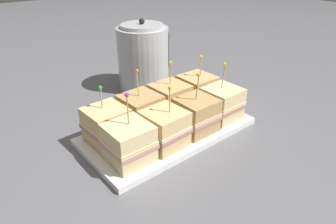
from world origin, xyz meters
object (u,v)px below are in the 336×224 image
at_px(sandwich_back_far_right, 197,91).
at_px(sandwich_front_far_right, 222,103).
at_px(sandwich_back_far_left, 107,125).
at_px(sandwich_front_center_left, 164,128).
at_px(sandwich_back_center_left, 141,112).
at_px(sandwich_front_center_right, 196,115).
at_px(kettle_steel, 143,57).
at_px(serving_platter, 168,131).
at_px(sandwich_front_far_left, 129,143).
at_px(sandwich_back_center_right, 170,100).

bearing_deg(sandwich_back_far_right, sandwich_front_far_right, -91.99).
xyz_separation_m(sandwich_back_far_left, sandwich_back_far_right, (0.34, 0.00, 0.00)).
height_order(sandwich_front_center_left, sandwich_back_center_left, sandwich_back_center_left).
xyz_separation_m(sandwich_front_center_right, kettle_steel, (0.09, 0.38, 0.05)).
height_order(serving_platter, sandwich_front_center_left, sandwich_front_center_left).
height_order(sandwich_back_far_left, sandwich_back_far_right, sandwich_back_far_right).
bearing_deg(sandwich_front_center_right, sandwich_front_center_left, -179.98).
relative_size(serving_platter, sandwich_front_center_right, 2.79).
height_order(sandwich_front_center_left, sandwich_back_far_right, sandwich_back_far_right).
xyz_separation_m(sandwich_front_far_left, sandwich_back_center_right, (0.22, 0.11, 0.00)).
bearing_deg(kettle_steel, sandwich_back_center_right, -109.08).
bearing_deg(serving_platter, sandwich_front_center_right, -45.32).
xyz_separation_m(serving_platter, sandwich_front_center_right, (0.06, -0.06, 0.06)).
xyz_separation_m(sandwich_front_center_left, sandwich_back_far_left, (-0.11, 0.11, 0.00)).
relative_size(serving_platter, sandwich_back_center_left, 2.74).
relative_size(serving_platter, sandwich_back_far_left, 3.08).
bearing_deg(kettle_steel, sandwich_front_far_right, -87.13).
relative_size(sandwich_front_center_left, sandwich_back_far_left, 1.06).
xyz_separation_m(sandwich_front_center_right, sandwich_back_center_right, (0.00, 0.11, 0.00)).
height_order(serving_platter, sandwich_front_far_left, sandwich_front_far_left).
height_order(sandwich_front_center_right, sandwich_back_center_right, sandwich_front_center_right).
bearing_deg(sandwich_back_far_left, sandwich_front_far_right, -18.11).
bearing_deg(sandwich_front_far_right, sandwich_back_far_left, 161.89).
distance_m(sandwich_front_far_left, sandwich_back_far_right, 0.36).
relative_size(serving_platter, sandwich_back_far_right, 2.86).
bearing_deg(sandwich_back_center_left, serving_platter, -44.04).
bearing_deg(sandwich_front_far_left, sandwich_back_far_right, 18.01).
xyz_separation_m(sandwich_front_far_right, sandwich_back_center_left, (-0.22, 0.11, 0.00)).
distance_m(sandwich_back_far_right, kettle_steel, 0.27).
bearing_deg(serving_platter, sandwich_back_center_right, 45.88).
xyz_separation_m(sandwich_front_far_right, sandwich_back_far_right, (0.00, 0.11, 0.00)).
height_order(sandwich_front_center_left, sandwich_front_center_right, sandwich_front_center_right).
bearing_deg(sandwich_front_far_left, sandwich_back_center_right, 26.51).
height_order(sandwich_front_far_right, sandwich_back_far_right, sandwich_front_far_right).
height_order(sandwich_back_center_right, kettle_steel, kettle_steel).
height_order(sandwich_front_far_left, sandwich_back_center_right, sandwich_front_far_left).
distance_m(serving_platter, kettle_steel, 0.37).
distance_m(sandwich_front_center_left, sandwich_back_center_left, 0.11).
xyz_separation_m(sandwich_back_center_left, kettle_steel, (0.20, 0.27, 0.05)).
relative_size(serving_platter, sandwich_front_far_right, 2.79).
distance_m(sandwich_front_center_right, sandwich_back_center_right, 0.11).
distance_m(sandwich_front_far_left, sandwich_front_center_left, 0.11).
xyz_separation_m(sandwich_front_center_right, sandwich_back_center_left, (-0.11, 0.11, 0.00)).
bearing_deg(sandwich_back_far_right, sandwich_front_far_left, -161.99).
bearing_deg(sandwich_back_far_right, sandwich_front_center_right, -135.60).
distance_m(sandwich_front_center_left, sandwich_back_far_left, 0.15).
bearing_deg(sandwich_front_center_left, sandwich_front_center_right, 0.02).
bearing_deg(sandwich_back_center_right, serving_platter, -134.12).
bearing_deg(sandwich_back_far_right, serving_platter, -161.72).
bearing_deg(sandwich_front_center_left, serving_platter, 43.75).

